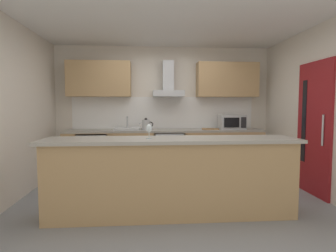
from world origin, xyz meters
The scene contains 18 objects.
ground centered at (0.00, 0.00, -0.01)m, with size 5.45×4.61×0.02m, color gray.
ceiling centered at (0.00, 0.00, 2.61)m, with size 5.45×4.61×0.02m, color white.
wall_back centered at (0.00, 1.87, 1.30)m, with size 5.45×0.12×2.60m, color silver.
wall_left centered at (-2.28, 0.00, 1.30)m, with size 0.12×4.61×2.60m, color silver.
wall_right centered at (2.28, 0.00, 1.30)m, with size 0.12×4.61×2.60m, color silver.
backsplash_tile centered at (0.00, 1.79, 1.23)m, with size 3.78×0.02×0.66m, color white.
counter_back centered at (0.00, 1.49, 0.45)m, with size 3.91×0.60×0.90m.
counter_island centered at (-0.06, -0.66, 0.49)m, with size 3.12×0.64×0.98m.
upper_cabinets centered at (0.00, 1.64, 1.91)m, with size 3.86×0.32×0.70m.
side_door centered at (2.21, 0.03, 1.03)m, with size 0.08×0.85×2.05m.
oven centered at (0.07, 1.46, 0.46)m, with size 0.60×0.62×0.80m.
refrigerator centered at (-1.40, 1.46, 0.43)m, with size 0.58×0.60×0.85m.
microwave centered at (1.35, 1.43, 1.05)m, with size 0.50×0.38×0.30m.
sink centered at (-0.75, 1.47, 0.93)m, with size 0.50×0.40×0.26m.
kettle centered at (-0.38, 1.43, 1.01)m, with size 0.29×0.15×0.24m.
range_hood centered at (0.07, 1.59, 1.79)m, with size 0.62×0.45×0.72m.
wine_glass centered at (-0.33, -0.70, 1.10)m, with size 0.08×0.08×0.18m.
chopping_board centered at (0.92, 1.44, 0.91)m, with size 0.34×0.22×0.02m, color #9E7247.
Camera 1 is at (-0.36, -4.03, 1.38)m, focal length 29.57 mm.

